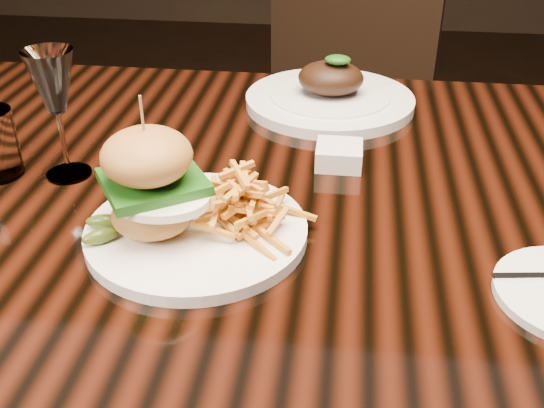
# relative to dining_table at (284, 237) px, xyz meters

# --- Properties ---
(dining_table) EXTENTS (1.60, 0.90, 0.75)m
(dining_table) POSITION_rel_dining_table_xyz_m (0.00, 0.00, 0.00)
(dining_table) COLOR black
(dining_table) RESTS_ON ground
(burger_plate) EXTENTS (0.26, 0.26, 0.18)m
(burger_plate) POSITION_rel_dining_table_xyz_m (-0.09, -0.12, 0.12)
(burger_plate) COLOR white
(burger_plate) RESTS_ON dining_table
(ramekin) EXTENTS (0.08, 0.08, 0.03)m
(ramekin) POSITION_rel_dining_table_xyz_m (0.07, 0.08, 0.09)
(ramekin) COLOR white
(ramekin) RESTS_ON dining_table
(wine_glass) EXTENTS (0.07, 0.07, 0.18)m
(wine_glass) POSITION_rel_dining_table_xyz_m (-0.30, 0.00, 0.21)
(wine_glass) COLOR white
(wine_glass) RESTS_ON dining_table
(far_dish) EXTENTS (0.29, 0.29, 0.09)m
(far_dish) POSITION_rel_dining_table_xyz_m (0.04, 0.30, 0.09)
(far_dish) COLOR white
(far_dish) RESTS_ON dining_table
(chair_far) EXTENTS (0.55, 0.55, 0.95)m
(chair_far) POSITION_rel_dining_table_xyz_m (0.05, 0.89, -0.13)
(chair_far) COLOR black
(chair_far) RESTS_ON ground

